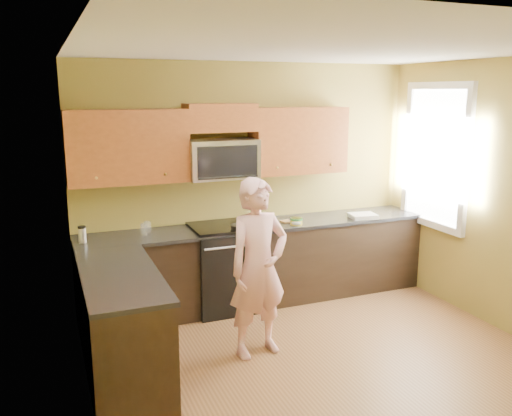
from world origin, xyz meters
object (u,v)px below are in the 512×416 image
microwave (222,178)px  frying_pan (242,229)px  butter_tub (296,225)px  woman (258,268)px  travel_mug (83,243)px  stove (227,267)px

microwave → frying_pan: size_ratio=1.87×
microwave → butter_tub: size_ratio=5.56×
woman → travel_mug: bearing=132.4°
woman → travel_mug: 1.79m
butter_tub → travel_mug: 2.27m
woman → frying_pan: woman is taller
woman → butter_tub: 1.28m
frying_pan → travel_mug: 1.60m
microwave → woman: microwave is taller
microwave → woman: bearing=-93.5°
microwave → frying_pan: bearing=-75.9°
frying_pan → travel_mug: size_ratio=2.42×
woman → microwave: bearing=76.1°
microwave → butter_tub: bearing=-20.7°
stove → butter_tub: bearing=-12.1°
microwave → woman: 1.40m
microwave → butter_tub: 0.98m
butter_tub → travel_mug: bearing=176.8°
woman → frying_pan: (0.17, 0.88, 0.13)m
frying_pan → butter_tub: size_ratio=2.98×
stove → woman: 1.17m
microwave → woman: size_ratio=0.46×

